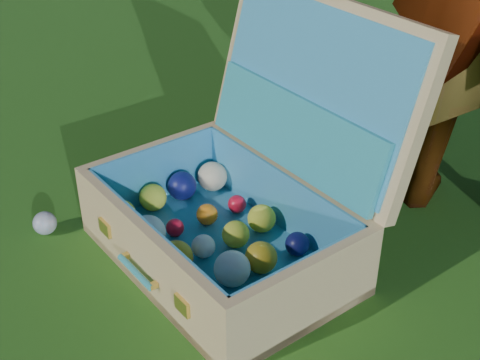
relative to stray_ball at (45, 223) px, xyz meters
name	(u,v)px	position (x,y,z in m)	size (l,w,h in m)	color
ground	(211,314)	(0.53, 0.01, -0.03)	(60.00, 60.00, 0.00)	#215114
stray_ball	(45,223)	(0.00, 0.00, 0.00)	(0.06, 0.06, 0.06)	teal
suitcase	(249,189)	(0.46, 0.26, 0.14)	(0.77, 0.73, 0.60)	tan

